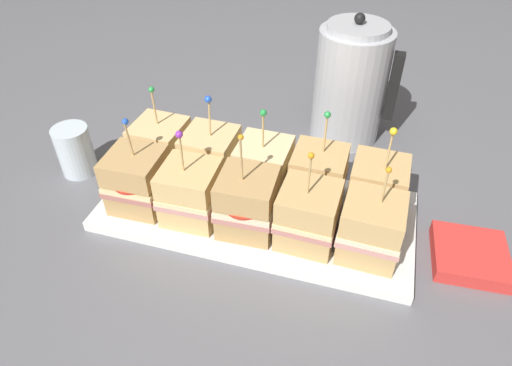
# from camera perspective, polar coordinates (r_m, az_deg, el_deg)

# --- Properties ---
(ground_plane) EXTENTS (6.00, 6.00, 0.00)m
(ground_plane) POSITION_cam_1_polar(r_m,az_deg,el_deg) (0.79, 0.00, -4.00)
(ground_plane) COLOR slate
(serving_platter) EXTENTS (0.52, 0.23, 0.02)m
(serving_platter) POSITION_cam_1_polar(r_m,az_deg,el_deg) (0.78, 0.00, -3.52)
(serving_platter) COLOR white
(serving_platter) RESTS_ON ground_plane
(sandwich_front_far_left) EXTENTS (0.09, 0.09, 0.17)m
(sandwich_front_far_left) POSITION_cam_1_polar(r_m,az_deg,el_deg) (0.77, -14.62, 0.29)
(sandwich_front_far_left) COLOR tan
(sandwich_front_far_left) RESTS_ON serving_platter
(sandwich_front_left) EXTENTS (0.09, 0.09, 0.17)m
(sandwich_front_left) POSITION_cam_1_polar(r_m,az_deg,el_deg) (0.73, -8.16, -1.22)
(sandwich_front_left) COLOR tan
(sandwich_front_left) RESTS_ON serving_platter
(sandwich_front_center) EXTENTS (0.09, 0.09, 0.18)m
(sandwich_front_center) POSITION_cam_1_polar(r_m,az_deg,el_deg) (0.71, -0.94, -2.56)
(sandwich_front_center) COLOR tan
(sandwich_front_center) RESTS_ON serving_platter
(sandwich_front_right) EXTENTS (0.09, 0.09, 0.17)m
(sandwich_front_right) POSITION_cam_1_polar(r_m,az_deg,el_deg) (0.69, 6.53, -4.07)
(sandwich_front_right) COLOR tan
(sandwich_front_right) RESTS_ON serving_platter
(sandwich_front_far_right) EXTENTS (0.09, 0.09, 0.16)m
(sandwich_front_far_right) POSITION_cam_1_polar(r_m,az_deg,el_deg) (0.69, 14.16, -5.52)
(sandwich_front_far_right) COLOR tan
(sandwich_front_far_right) RESTS_ON serving_platter
(sandwich_back_far_left) EXTENTS (0.09, 0.10, 0.17)m
(sandwich_back_far_left) POSITION_cam_1_polar(r_m,az_deg,el_deg) (0.84, -11.77, 4.24)
(sandwich_back_far_left) COLOR #DBB77A
(sandwich_back_far_left) RESTS_ON serving_platter
(sandwich_back_left) EXTENTS (0.09, 0.09, 0.17)m
(sandwich_back_left) POSITION_cam_1_polar(r_m,az_deg,el_deg) (0.80, -5.68, 3.12)
(sandwich_back_left) COLOR #DBB77A
(sandwich_back_left) RESTS_ON serving_platter
(sandwich_back_center) EXTENTS (0.09, 0.09, 0.17)m
(sandwich_back_center) POSITION_cam_1_polar(r_m,az_deg,el_deg) (0.78, 1.04, 1.84)
(sandwich_back_center) COLOR beige
(sandwich_back_center) RESTS_ON serving_platter
(sandwich_back_right) EXTENTS (0.09, 0.09, 0.17)m
(sandwich_back_right) POSITION_cam_1_polar(r_m,az_deg,el_deg) (0.77, 7.76, 0.75)
(sandwich_back_right) COLOR tan
(sandwich_back_right) RESTS_ON serving_platter
(sandwich_back_far_right) EXTENTS (0.09, 0.09, 0.17)m
(sandwich_back_far_right) POSITION_cam_1_polar(r_m,az_deg,el_deg) (0.76, 14.88, -0.65)
(sandwich_back_far_right) COLOR tan
(sandwich_back_far_right) RESTS_ON serving_platter
(kettle_steel) EXTENTS (0.16, 0.14, 0.26)m
(kettle_steel) POSITION_cam_1_polar(r_m,az_deg,el_deg) (0.94, 11.75, 11.96)
(kettle_steel) COLOR #B7BABF
(kettle_steel) RESTS_ON ground_plane
(drinking_glass) EXTENTS (0.07, 0.07, 0.10)m
(drinking_glass) POSITION_cam_1_polar(r_m,az_deg,el_deg) (0.91, -21.68, 3.80)
(drinking_glass) COLOR silver
(drinking_glass) RESTS_ON ground_plane
(napkin_stack) EXTENTS (0.12, 0.12, 0.02)m
(napkin_stack) POSITION_cam_1_polar(r_m,az_deg,el_deg) (0.78, 25.15, -8.20)
(napkin_stack) COLOR red
(napkin_stack) RESTS_ON ground_plane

